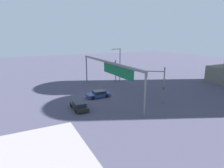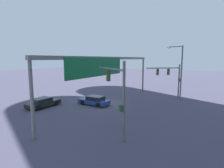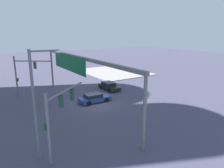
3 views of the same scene
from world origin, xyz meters
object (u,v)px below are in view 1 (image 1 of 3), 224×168
object	(u,v)px
traffic_signal_opposite_side	(114,68)
streetlamp_curved_arm	(119,63)
traffic_signal_near_corner	(157,80)
sedan_car_waiting_far	(98,94)
sedan_car_approaching	(79,106)

from	to	relation	value
traffic_signal_opposite_side	streetlamp_curved_arm	bearing A→B (deg)	129.17
traffic_signal_near_corner	sedan_car_waiting_far	xyz separation A→B (m)	(-7.17, -7.38, -3.29)
traffic_signal_opposite_side	streetlamp_curved_arm	distance (m)	1.74
traffic_signal_near_corner	traffic_signal_opposite_side	size ratio (longest dim) A/B	1.14
streetlamp_curved_arm	sedan_car_waiting_far	xyz separation A→B (m)	(8.95, -9.22, -4.11)
traffic_signal_opposite_side	streetlamp_curved_arm	world-z (taller)	streetlamp_curved_arm
traffic_signal_near_corner	sedan_car_approaching	world-z (taller)	traffic_signal_near_corner
traffic_signal_near_corner	sedan_car_waiting_far	size ratio (longest dim) A/B	1.42
sedan_car_approaching	sedan_car_waiting_far	bearing A→B (deg)	-48.61
traffic_signal_near_corner	streetlamp_curved_arm	distance (m)	16.24
sedan_car_approaching	sedan_car_waiting_far	xyz separation A→B (m)	(-4.26, 5.04, -0.00)
traffic_signal_near_corner	sedan_car_waiting_far	bearing A→B (deg)	-8.66
sedan_car_waiting_far	traffic_signal_opposite_side	bearing A→B (deg)	-129.49
traffic_signal_opposite_side	sedan_car_waiting_far	distance (m)	12.49
traffic_signal_opposite_side	traffic_signal_near_corner	bearing A→B (deg)	47.92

